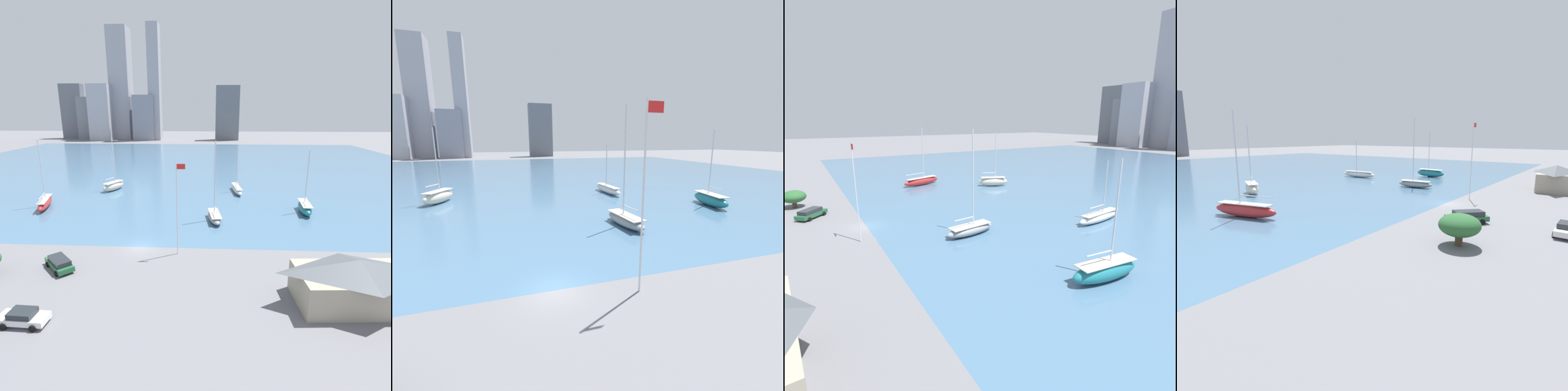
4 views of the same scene
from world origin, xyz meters
TOP-DOWN VIEW (x-y plane):
  - ground_plane at (0.00, 0.00)m, footprint 500.00×500.00m
  - harbor_water at (0.00, 70.00)m, footprint 180.00×140.00m
  - boat_shed at (25.54, -12.23)m, footprint 12.55×7.02m
  - flag_pole at (5.78, -1.83)m, footprint 1.24×0.14m
  - distant_city_skyline at (-46.47, 170.01)m, footprint 121.84×24.55m
  - sailboat_teal at (28.88, 17.35)m, footprint 3.03×8.32m
  - sailboat_cream at (-14.33, 32.39)m, footprint 4.85×7.21m
  - sailboat_white at (16.62, 32.17)m, footprint 2.73×10.09m
  - sailboat_red at (-24.19, 17.83)m, footprint 4.67×10.12m
  - sailboat_gray at (11.05, 11.82)m, footprint 3.21×7.80m
  - parked_sedan_white at (-7.29, -17.28)m, footprint 4.70×2.24m
  - parked_wagon_green at (-8.90, -6.88)m, footprint 5.06×5.00m

SIDE VIEW (x-z plane):
  - ground_plane at x=0.00m, z-range 0.00..0.00m
  - harbor_water at x=0.00m, z-range 0.00..0.00m
  - parked_sedan_white at x=-7.29m, z-range 0.03..1.50m
  - parked_wagon_green at x=-8.90m, z-range 0.07..1.61m
  - sailboat_white at x=16.62m, z-range -4.00..5.68m
  - sailboat_gray at x=11.05m, z-range -6.41..8.14m
  - sailboat_red at x=-24.19m, z-range -5.93..8.02m
  - sailboat_teal at x=28.88m, z-range -5.03..7.19m
  - sailboat_cream at x=-14.33m, z-range -5.17..7.51m
  - boat_shed at x=25.54m, z-range 0.00..5.01m
  - flag_pole at x=5.78m, z-range 0.50..13.52m
  - distant_city_skyline at x=-46.47m, z-range -11.64..59.47m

